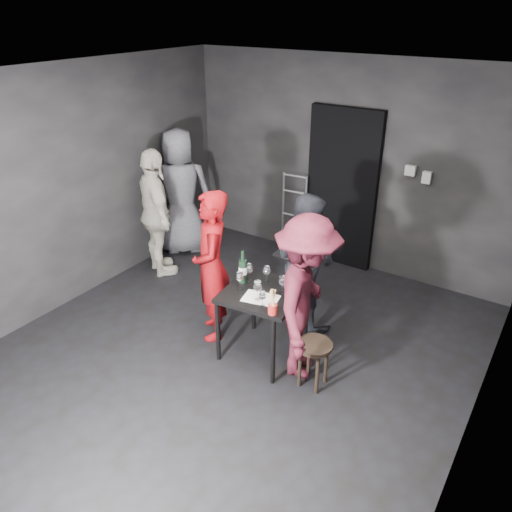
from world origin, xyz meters
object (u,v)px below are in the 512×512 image
Objects in this scene: stool at (314,352)px; wine_bottle at (243,270)px; bystander_grey at (180,181)px; man_maroon at (306,292)px; server_red at (212,261)px; bystander_cream at (155,207)px; breadstick_cup at (273,302)px; hand_truck at (292,240)px; tasting_table at (263,299)px; woman_black at (305,260)px.

wine_bottle is at bearing 169.62° from stool.
man_maroon is at bearing 113.31° from bystander_grey.
wine_bottle is at bearing 52.68° from server_red.
bystander_cream reaches higher than breadstick_cup.
breadstick_cup is at bearing 130.33° from man_maroon.
stool is (1.52, -2.26, 0.16)m from hand_truck.
breadstick_cup is (-0.18, -0.29, -0.02)m from man_maroon.
hand_truck is 2.49× the size of stool.
tasting_table is at bearing -8.08° from wine_bottle.
breadstick_cup is at bearing -68.67° from hand_truck.
woman_black is at bearing -147.82° from bystander_cream.
man_maroon reaches higher than stool.
wine_bottle is (0.62, -2.09, 0.67)m from hand_truck.
woman_black is at bearing 85.63° from tasting_table.
server_red is 6.77× the size of breadstick_cup.
bystander_cream is 5.42× the size of wine_bottle.
hand_truck reaches higher than breadstick_cup.
tasting_table is 0.76m from woman_black.
breadstick_cup is (0.28, -0.28, 0.22)m from tasting_table.
tasting_table is at bearing 100.87° from woman_black.
server_red is at bearing 99.92° from bystander_grey.
stool is 0.63m from breadstick_cup.
woman_black is (0.06, 0.75, 0.12)m from tasting_table.
hand_truck is 1.76m from bystander_grey.
tasting_table is at bearing -167.82° from bystander_cream.
man_maroon is 5.18× the size of wine_bottle.
woman_black is at bearing 66.13° from wine_bottle.
bystander_grey is at bearing 152.16° from stool.
tasting_table is 0.42× the size of server_red.
bystander_cream is (-2.07, 0.72, 0.28)m from tasting_table.
tasting_table is 0.36× the size of bystander_grey.
stool is at bearing 43.73° from server_red.
bystander_grey is (-2.89, 1.53, 0.67)m from stool.
woman_black is 0.83× the size of bystander_cream.
tasting_table is 2.21m from bystander_cream.
woman_black is 0.87× the size of man_maroon.
server_red is 5.17× the size of wine_bottle.
man_maroon reaches higher than woman_black.
bystander_cream reaches higher than tasting_table.
bystander_cream is (-2.71, 0.85, 0.56)m from stool.
woman_black is at bearing 102.38° from breadstick_cup.
tasting_table is 0.48× the size of woman_black.
bystander_cream reaches higher than hand_truck.
bystander_grey is at bearing -170.08° from server_red.
bystander_cream is (-1.43, 0.70, 0.04)m from server_red.
woman_black is (-0.59, 0.88, 0.40)m from stool.
bystander_grey reaches higher than breadstick_cup.
hand_truck is 0.66× the size of server_red.
wine_bottle is at bearing 149.57° from breadstick_cup.
tasting_table is 0.40× the size of bystander_cream.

